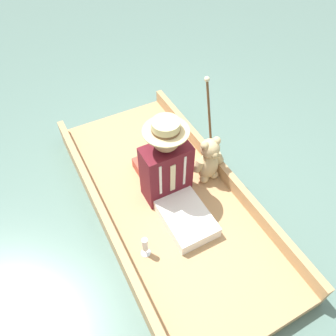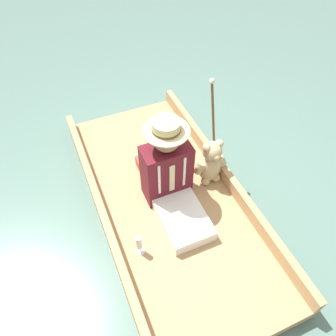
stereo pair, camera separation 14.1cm
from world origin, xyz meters
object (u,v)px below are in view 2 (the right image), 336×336
at_px(seated_person, 170,176).
at_px(wine_glass, 139,244).
at_px(teddy_bear, 211,163).
at_px(walking_cane, 213,125).

bearing_deg(seated_person, wine_glass, 32.46).
relative_size(seated_person, teddy_bear, 1.75).
bearing_deg(teddy_bear, wine_glass, 27.84).
bearing_deg(walking_cane, wine_glass, 32.58).
bearing_deg(teddy_bear, walking_cane, -114.77).
bearing_deg(walking_cane, teddy_bear, 65.23).
relative_size(wine_glass, walking_cane, 0.22).
distance_m(teddy_bear, walking_cane, 0.34).
height_order(seated_person, teddy_bear, seated_person).
relative_size(seated_person, wine_glass, 4.02).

